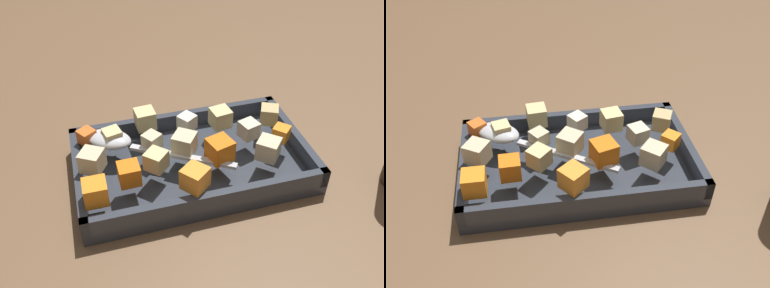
% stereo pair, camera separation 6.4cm
% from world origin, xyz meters
% --- Properties ---
extents(ground_plane, '(4.00, 4.00, 0.00)m').
position_xyz_m(ground_plane, '(0.00, 0.00, 0.00)').
color(ground_plane, brown).
extents(baking_dish, '(0.35, 0.20, 0.04)m').
position_xyz_m(baking_dish, '(0.01, 0.02, 0.01)').
color(baking_dish, '#333842').
rests_on(baking_dish, ground_plane).
extents(carrot_chunk_near_right, '(0.03, 0.03, 0.02)m').
position_xyz_m(carrot_chunk_near_right, '(-0.13, 0.03, 0.05)').
color(carrot_chunk_near_right, orange).
rests_on(carrot_chunk_near_right, baking_dish).
extents(carrot_chunk_near_left, '(0.03, 0.03, 0.03)m').
position_xyz_m(carrot_chunk_near_left, '(0.11, 0.06, 0.06)').
color(carrot_chunk_near_left, orange).
rests_on(carrot_chunk_near_left, baking_dish).
extents(carrot_chunk_mid_right, '(0.04, 0.04, 0.03)m').
position_xyz_m(carrot_chunk_mid_right, '(-0.03, 0.05, 0.06)').
color(carrot_chunk_mid_right, orange).
rests_on(carrot_chunk_mid_right, baking_dish).
extents(carrot_chunk_heap_side, '(0.03, 0.03, 0.02)m').
position_xyz_m(carrot_chunk_heap_side, '(0.16, -0.04, 0.05)').
color(carrot_chunk_heap_side, orange).
rests_on(carrot_chunk_heap_side, baking_dish).
extents(carrot_chunk_corner_nw, '(0.04, 0.04, 0.03)m').
position_xyz_m(carrot_chunk_corner_nw, '(0.03, 0.09, 0.06)').
color(carrot_chunk_corner_nw, orange).
rests_on(carrot_chunk_corner_nw, baking_dish).
extents(carrot_chunk_far_right, '(0.03, 0.03, 0.03)m').
position_xyz_m(carrot_chunk_far_right, '(0.16, 0.08, 0.06)').
color(carrot_chunk_far_right, orange).
rests_on(carrot_chunk_far_right, baking_dish).
extents(potato_chunk_rim_edge, '(0.04, 0.04, 0.03)m').
position_xyz_m(potato_chunk_rim_edge, '(-0.13, -0.02, 0.06)').
color(potato_chunk_rim_edge, tan).
rests_on(potato_chunk_rim_edge, baking_dish).
extents(potato_chunk_corner_ne, '(0.03, 0.03, 0.03)m').
position_xyz_m(potato_chunk_corner_ne, '(-0.05, -0.03, 0.06)').
color(potato_chunk_corner_ne, '#E0CC89').
rests_on(potato_chunk_corner_ne, baking_dish).
extents(potato_chunk_center, '(0.04, 0.04, 0.03)m').
position_xyz_m(potato_chunk_center, '(0.07, 0.04, 0.06)').
color(potato_chunk_center, '#E0CC89').
rests_on(potato_chunk_center, baking_dish).
extents(potato_chunk_heap_top, '(0.03, 0.03, 0.03)m').
position_xyz_m(potato_chunk_heap_top, '(0.12, -0.03, 0.06)').
color(potato_chunk_heap_top, '#E0CC89').
rests_on(potato_chunk_heap_top, baking_dish).
extents(potato_chunk_under_handle, '(0.03, 0.03, 0.03)m').
position_xyz_m(potato_chunk_under_handle, '(0.06, -0.06, 0.06)').
color(potato_chunk_under_handle, '#E0CC89').
rests_on(potato_chunk_under_handle, baking_dish).
extents(potato_chunk_far_left, '(0.03, 0.03, 0.02)m').
position_xyz_m(potato_chunk_far_left, '(0.06, -0.01, 0.05)').
color(potato_chunk_far_left, beige).
rests_on(potato_chunk_far_left, baking_dish).
extents(potato_chunk_near_spoon, '(0.04, 0.04, 0.03)m').
position_xyz_m(potato_chunk_near_spoon, '(-0.09, 0.06, 0.06)').
color(potato_chunk_near_spoon, beige).
rests_on(potato_chunk_near_spoon, baking_dish).
extents(potato_chunk_back_center, '(0.04, 0.04, 0.03)m').
position_xyz_m(potato_chunk_back_center, '(0.02, 0.02, 0.06)').
color(potato_chunk_back_center, beige).
rests_on(potato_chunk_back_center, baking_dish).
extents(potato_chunk_front_center, '(0.04, 0.04, 0.03)m').
position_xyz_m(potato_chunk_front_center, '(0.15, 0.02, 0.06)').
color(potato_chunk_front_center, beige).
rests_on(potato_chunk_front_center, baking_dish).
extents(parsnip_chunk_corner_se, '(0.03, 0.03, 0.02)m').
position_xyz_m(parsnip_chunk_corner_se, '(-0.00, -0.04, 0.06)').
color(parsnip_chunk_corner_se, silver).
rests_on(parsnip_chunk_corner_se, baking_dish).
extents(parsnip_chunk_mid_left, '(0.03, 0.03, 0.03)m').
position_xyz_m(parsnip_chunk_mid_left, '(-0.09, 0.01, 0.06)').
color(parsnip_chunk_mid_left, beige).
rests_on(parsnip_chunk_mid_left, baking_dish).
extents(serving_spoon, '(0.21, 0.14, 0.02)m').
position_xyz_m(serving_spoon, '(0.11, -0.02, 0.05)').
color(serving_spoon, silver).
rests_on(serving_spoon, baking_dish).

